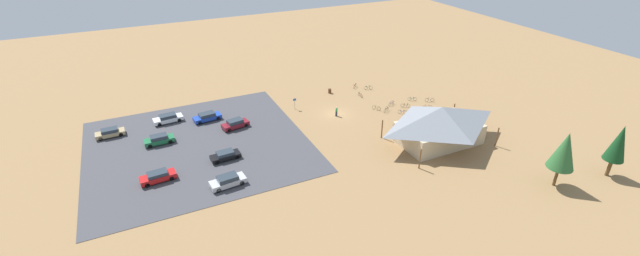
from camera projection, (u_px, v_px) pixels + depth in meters
ground at (336, 114)px, 73.16m from camera, size 160.00×160.00×0.00m
parking_lot_asphalt at (198, 145)px, 63.51m from camera, size 32.15×31.24×0.05m
bike_pavilion at (440, 123)px, 62.96m from camera, size 14.75×9.99×5.96m
trash_bin at (330, 91)px, 81.18m from camera, size 0.60×0.60×0.90m
lot_sign at (295, 102)px, 74.22m from camera, size 0.56×0.08×2.20m
pine_far_east at (564, 151)px, 52.02m from camera, size 3.28×3.28×7.81m
pine_east at (619, 143)px, 54.14m from camera, size 2.58×2.58×7.61m
bicycle_black_back_row at (405, 105)px, 75.48m from camera, size 1.50×0.82×0.81m
bicycle_silver_yard_right at (413, 111)px, 73.45m from camera, size 0.48×1.77×0.78m
bicycle_green_near_sign at (368, 88)px, 82.84m from camera, size 1.75×0.54×0.84m
bicycle_yellow_by_bin at (376, 108)px, 74.52m from camera, size 0.97×1.39×0.80m
bicycle_red_edge_north at (360, 95)px, 79.66m from camera, size 0.48×1.65×0.83m
bicycle_orange_lone_west at (355, 86)px, 83.71m from camera, size 1.37×1.23×0.82m
bicycle_purple_near_porch at (391, 103)px, 76.26m from camera, size 1.61×0.72×0.80m
bicycle_blue_lone_east at (403, 112)px, 73.09m from camera, size 1.39×1.09×0.77m
bicycle_white_yard_left at (427, 107)px, 74.70m from camera, size 1.60×0.80×0.85m
bicycle_teal_trailside at (412, 99)px, 78.06m from camera, size 1.47×0.77×0.79m
bicycle_black_mid_cluster at (386, 110)px, 73.84m from camera, size 1.54×0.93×0.81m
bicycle_silver_edge_south at (430, 100)px, 77.58m from camera, size 1.52×0.86×0.86m
car_maroon_front_row at (235, 124)px, 68.23m from camera, size 4.60×2.55×1.45m
car_silver_near_entry at (228, 181)px, 54.02m from camera, size 4.77×2.32×1.46m
car_red_inner_stall at (158, 176)px, 54.94m from camera, size 4.67×2.12×1.37m
car_white_back_corner at (168, 118)px, 70.02m from camera, size 4.90×2.25×1.39m
car_blue_second_row at (207, 117)px, 70.60m from camera, size 4.78×2.41×1.36m
car_tan_mid_lot at (110, 133)px, 65.63m from camera, size 4.37×1.89×1.35m
car_black_far_end at (225, 155)px, 59.71m from camera, size 4.33×2.02×1.26m
car_green_by_curb at (159, 140)px, 63.63m from camera, size 4.42×1.88×1.42m
visitor_crossing_yard at (434, 111)px, 72.19m from camera, size 0.37×0.40×1.75m
visitor_near_lot at (336, 111)px, 72.05m from camera, size 0.40×0.38×1.74m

